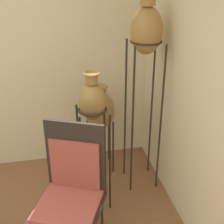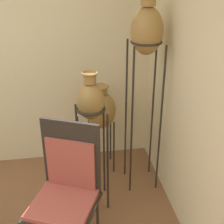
% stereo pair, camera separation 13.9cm
% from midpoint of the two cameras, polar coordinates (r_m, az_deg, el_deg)
% --- Properties ---
extents(vase_stand_tall, '(0.31, 0.31, 2.00)m').
position_cam_midpoint_polar(vase_stand_tall, '(2.95, 7.74, 13.67)').
color(vase_stand_tall, '#28231E').
rests_on(vase_stand_tall, ground_plane).
extents(vase_stand_medium, '(0.28, 0.28, 1.41)m').
position_cam_midpoint_polar(vase_stand_medium, '(2.79, -2.50, 1.39)').
color(vase_stand_medium, '#28231E').
rests_on(vase_stand_medium, ground_plane).
extents(vase_stand_short, '(0.34, 0.34, 1.05)m').
position_cam_midpoint_polar(vase_stand_short, '(3.48, -0.92, 0.33)').
color(vase_stand_short, '#28231E').
rests_on(vase_stand_short, ground_plane).
extents(chair, '(0.68, 0.67, 1.14)m').
position_cam_midpoint_polar(chair, '(2.62, -6.76, -13.20)').
color(chair, '#28231E').
rests_on(chair, ground_plane).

